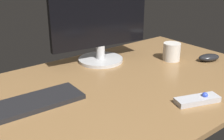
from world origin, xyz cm
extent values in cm
cube|color=olive|center=(0.00, 0.00, 1.00)|extent=(140.00, 84.00, 2.00)
cylinder|color=silver|center=(11.25, 27.56, 2.77)|extent=(21.94, 21.94, 1.53)
cylinder|color=silver|center=(11.25, 27.56, 6.76)|extent=(4.22, 4.22, 6.45)
cube|color=black|center=(11.25, 27.56, 25.84)|extent=(49.21, 9.56, 31.70)
cube|color=black|center=(-38.16, 6.00, 2.85)|extent=(44.06, 15.42, 1.69)
ellipsoid|color=black|center=(53.72, -5.53, 3.79)|extent=(12.67, 9.48, 3.58)
cube|color=#B7B7BC|center=(12.84, -28.58, 2.98)|extent=(17.19, 10.48, 1.97)
sphere|color=blue|center=(15.67, -29.59, 4.34)|extent=(2.15, 2.15, 2.15)
cylinder|color=silver|center=(40.20, 7.07, 6.38)|extent=(8.51, 8.51, 8.75)
camera|label=1|loc=(-66.26, -80.12, 50.01)|focal=45.42mm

